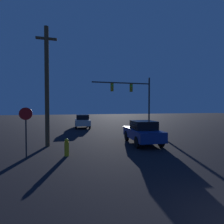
{
  "coord_description": "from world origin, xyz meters",
  "views": [
    {
      "loc": [
        -3.93,
        -2.17,
        2.6
      ],
      "look_at": [
        0.0,
        12.91,
        2.16
      ],
      "focal_mm": 28.0,
      "sensor_mm": 36.0,
      "label": 1
    }
  ],
  "objects_px": {
    "fire_hydrant": "(67,147)",
    "traffic_signal_mast": "(134,94)",
    "car_far": "(82,121)",
    "stop_sign": "(26,124)",
    "utility_pole": "(47,85)",
    "car_near": "(143,132)"
  },
  "relations": [
    {
      "from": "fire_hydrant",
      "to": "traffic_signal_mast",
      "type": "bearing_deg",
      "value": 50.74
    },
    {
      "from": "car_far",
      "to": "stop_sign",
      "type": "xyz_separation_m",
      "value": [
        -3.92,
        -12.45,
        0.93
      ]
    },
    {
      "from": "stop_sign",
      "to": "utility_pole",
      "type": "xyz_separation_m",
      "value": [
        0.77,
        2.55,
        2.29
      ]
    },
    {
      "from": "car_near",
      "to": "fire_hydrant",
      "type": "height_order",
      "value": "car_near"
    },
    {
      "from": "utility_pole",
      "to": "traffic_signal_mast",
      "type": "bearing_deg",
      "value": 36.8
    },
    {
      "from": "traffic_signal_mast",
      "to": "fire_hydrant",
      "type": "xyz_separation_m",
      "value": [
        -7.54,
        -9.23,
        -3.65
      ]
    },
    {
      "from": "utility_pole",
      "to": "fire_hydrant",
      "type": "distance_m",
      "value": 4.64
    },
    {
      "from": "car_near",
      "to": "traffic_signal_mast",
      "type": "relative_size",
      "value": 0.62
    },
    {
      "from": "car_far",
      "to": "fire_hydrant",
      "type": "xyz_separation_m",
      "value": [
        -1.92,
        -12.57,
        -0.38
      ]
    },
    {
      "from": "car_near",
      "to": "utility_pole",
      "type": "bearing_deg",
      "value": 176.51
    },
    {
      "from": "car_near",
      "to": "fire_hydrant",
      "type": "distance_m",
      "value": 5.54
    },
    {
      "from": "car_near",
      "to": "fire_hydrant",
      "type": "relative_size",
      "value": 4.54
    },
    {
      "from": "car_near",
      "to": "stop_sign",
      "type": "relative_size",
      "value": 1.64
    },
    {
      "from": "utility_pole",
      "to": "stop_sign",
      "type": "bearing_deg",
      "value": -106.74
    },
    {
      "from": "traffic_signal_mast",
      "to": "stop_sign",
      "type": "height_order",
      "value": "traffic_signal_mast"
    },
    {
      "from": "car_far",
      "to": "traffic_signal_mast",
      "type": "height_order",
      "value": "traffic_signal_mast"
    },
    {
      "from": "car_near",
      "to": "traffic_signal_mast",
      "type": "distance_m",
      "value": 8.42
    },
    {
      "from": "stop_sign",
      "to": "fire_hydrant",
      "type": "height_order",
      "value": "stop_sign"
    },
    {
      "from": "traffic_signal_mast",
      "to": "stop_sign",
      "type": "distance_m",
      "value": 13.4
    },
    {
      "from": "car_far",
      "to": "stop_sign",
      "type": "height_order",
      "value": "stop_sign"
    },
    {
      "from": "traffic_signal_mast",
      "to": "fire_hydrant",
      "type": "bearing_deg",
      "value": -129.26
    },
    {
      "from": "stop_sign",
      "to": "fire_hydrant",
      "type": "bearing_deg",
      "value": -3.31
    }
  ]
}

